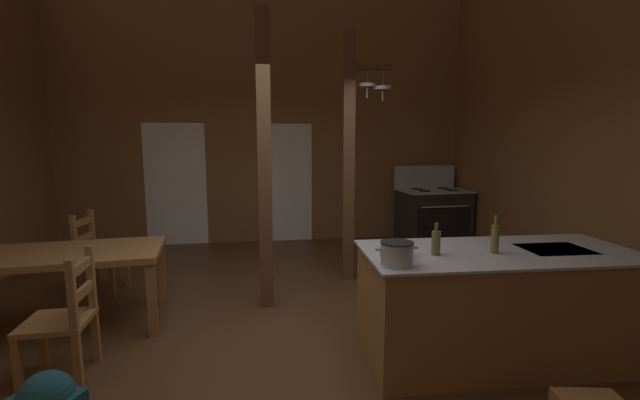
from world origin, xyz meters
TOP-DOWN VIEW (x-y plane):
  - ground_plane at (0.00, 0.00)m, footprint 7.67×8.21m
  - wall_back at (0.00, 3.78)m, footprint 7.67×0.14m
  - glazed_door_back_left at (-1.55, 3.70)m, footprint 1.00×0.01m
  - glazed_panel_back_right at (0.34, 3.70)m, footprint 0.84×0.01m
  - kitchen_island at (1.68, -0.58)m, footprint 2.20×1.05m
  - stove_range at (2.79, 3.12)m, footprint 1.19×0.88m
  - support_post_with_pot_rack at (0.96, 1.52)m, footprint 0.61×0.27m
  - support_post_center at (-0.12, 0.78)m, footprint 0.14×0.14m
  - dining_table at (-1.98, 0.54)m, footprint 1.78×1.07m
  - ladderback_chair_near_window at (-2.04, 1.47)m, footprint 0.49×0.49m
  - ladderback_chair_by_post at (-1.63, -0.35)m, footprint 0.45×0.45m
  - stockpot_on_counter at (0.74, -0.83)m, footprint 0.30×0.23m
  - mixing_bowl_on_counter at (0.82, -0.60)m, footprint 0.24×0.24m
  - bottle_tall_on_counter at (1.13, -0.62)m, footprint 0.07×0.07m
  - bottle_short_on_counter at (1.60, -0.65)m, footprint 0.06×0.06m

SIDE VIEW (x-z plane):
  - ground_plane at x=0.00m, z-range -0.10..0.00m
  - kitchen_island at x=1.68m, z-range 0.00..0.89m
  - ladderback_chair_near_window at x=-2.04m, z-range -0.02..0.93m
  - ladderback_chair_by_post at x=-1.63m, z-range -0.02..0.93m
  - stove_range at x=2.79m, z-range -0.18..1.14m
  - dining_table at x=-1.98m, z-range 0.28..1.02m
  - mixing_bowl_on_counter at x=0.82m, z-range 0.89..0.98m
  - stockpot_on_counter at x=0.74m, z-range 0.89..1.06m
  - bottle_tall_on_counter at x=1.13m, z-range 0.87..1.11m
  - bottle_short_on_counter at x=1.60m, z-range 0.86..1.16m
  - glazed_door_back_left at x=-1.55m, z-range 0.00..2.05m
  - glazed_panel_back_right at x=0.34m, z-range 0.00..2.05m
  - support_post_center at x=-0.12m, z-range 0.00..3.04m
  - support_post_with_pot_rack at x=0.96m, z-range 0.10..3.14m
  - wall_back at x=0.00m, z-range 0.00..4.69m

